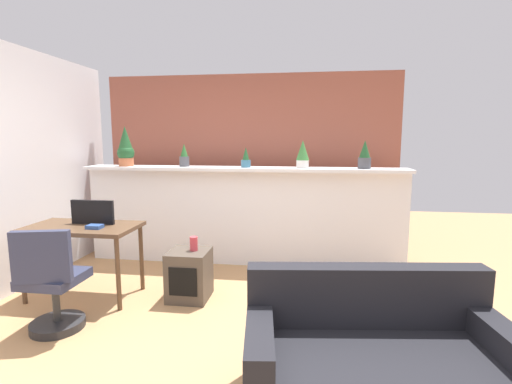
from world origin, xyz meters
name	(u,v)px	position (x,y,z in m)	size (l,w,h in m)	color
ground_plane	(199,346)	(0.00, 0.00, 0.00)	(12.00, 12.00, 0.00)	tan
divider_wall	(243,217)	(0.00, 2.00, 0.61)	(4.08, 0.16, 1.22)	white
plant_shelf	(242,169)	(0.00, 1.96, 1.24)	(4.08, 0.39, 0.04)	white
brick_wall_behind	(250,165)	(0.00, 2.60, 1.25)	(4.08, 0.10, 2.50)	#9E5442
potted_plant_0	(126,148)	(-1.53, 1.96, 1.50)	(0.22, 0.22, 0.52)	#C66B42
potted_plant_1	(184,157)	(-0.76, 1.99, 1.39)	(0.12, 0.12, 0.29)	#4C4C51
potted_plant_2	(246,159)	(0.05, 1.94, 1.37)	(0.12, 0.12, 0.25)	#386B84
potted_plant_3	(303,154)	(0.76, 1.99, 1.44)	(0.16, 0.16, 0.34)	silver
potted_plant_4	(365,156)	(1.49, 1.96, 1.42)	(0.15, 0.15, 0.34)	#4C4C51
desk	(83,234)	(-1.43, 0.76, 0.67)	(1.10, 0.60, 0.75)	brown
tv_monitor	(93,212)	(-1.35, 0.84, 0.87)	(0.45, 0.04, 0.25)	black
office_chair	(52,288)	(-1.27, 0.05, 0.39)	(0.49, 0.49, 0.91)	#262628
side_cube_shelf	(189,275)	(-0.35, 0.85, 0.25)	(0.40, 0.41, 0.50)	#4C4238
vase_on_shelf	(194,244)	(-0.30, 0.88, 0.57)	(0.08, 0.08, 0.14)	#CC3D47
book_on_desk	(95,227)	(-1.23, 0.66, 0.77)	(0.14, 0.11, 0.04)	#2D4C8C
couch	(375,363)	(1.25, -0.49, 0.28)	(1.64, 0.95, 0.80)	black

